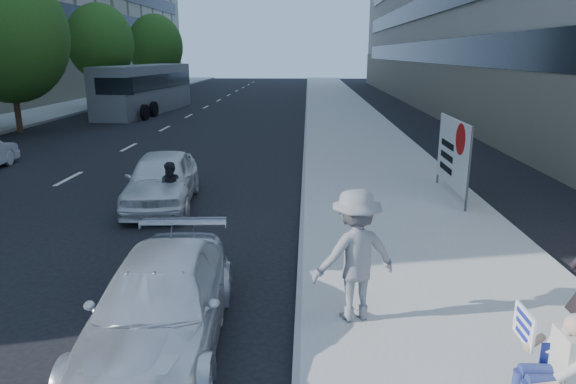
{
  "coord_description": "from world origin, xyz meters",
  "views": [
    {
      "loc": [
        1.57,
        -8.55,
        4.1
      ],
      "look_at": [
        1.2,
        1.06,
        1.5
      ],
      "focal_mm": 32.0,
      "sensor_mm": 36.0,
      "label": 1
    }
  ],
  "objects_px": {
    "jogger": "(355,255)",
    "motorcycle": "(173,192)",
    "protest_banner": "(453,153)",
    "parked_sedan": "(161,305)",
    "white_sedan_near": "(162,179)",
    "seated_protester": "(555,362)",
    "bus": "(146,89)"
  },
  "relations": [
    {
      "from": "jogger",
      "to": "motorcycle",
      "type": "height_order",
      "value": "jogger"
    },
    {
      "from": "protest_banner",
      "to": "jogger",
      "type": "bearing_deg",
      "value": -115.14
    },
    {
      "from": "protest_banner",
      "to": "parked_sedan",
      "type": "height_order",
      "value": "protest_banner"
    },
    {
      "from": "white_sedan_near",
      "to": "protest_banner",
      "type": "bearing_deg",
      "value": -1.88
    },
    {
      "from": "seated_protester",
      "to": "protest_banner",
      "type": "distance_m",
      "value": 9.46
    },
    {
      "from": "motorcycle",
      "to": "bus",
      "type": "xyz_separation_m",
      "value": [
        -8.05,
        23.94,
        1.0
      ]
    },
    {
      "from": "seated_protester",
      "to": "motorcycle",
      "type": "distance_m",
      "value": 9.88
    },
    {
      "from": "jogger",
      "to": "bus",
      "type": "relative_size",
      "value": 0.17
    },
    {
      "from": "protest_banner",
      "to": "parked_sedan",
      "type": "xyz_separation_m",
      "value": [
        -6.14,
        -7.78,
        -0.76
      ]
    },
    {
      "from": "jogger",
      "to": "bus",
      "type": "bearing_deg",
      "value": -87.86
    },
    {
      "from": "white_sedan_near",
      "to": "motorcycle",
      "type": "height_order",
      "value": "white_sedan_near"
    },
    {
      "from": "jogger",
      "to": "bus",
      "type": "xyz_separation_m",
      "value": [
        -12.26,
        29.42,
        0.46
      ]
    },
    {
      "from": "protest_banner",
      "to": "seated_protester",
      "type": "bearing_deg",
      "value": -98.32
    },
    {
      "from": "seated_protester",
      "to": "parked_sedan",
      "type": "distance_m",
      "value": 5.03
    },
    {
      "from": "protest_banner",
      "to": "white_sedan_near",
      "type": "bearing_deg",
      "value": -174.95
    },
    {
      "from": "white_sedan_near",
      "to": "motorcycle",
      "type": "xyz_separation_m",
      "value": [
        0.54,
        -0.93,
        -0.11
      ]
    },
    {
      "from": "jogger",
      "to": "parked_sedan",
      "type": "relative_size",
      "value": 0.46
    },
    {
      "from": "seated_protester",
      "to": "parked_sedan",
      "type": "xyz_separation_m",
      "value": [
        -4.78,
        1.56,
        -0.23
      ]
    },
    {
      "from": "white_sedan_near",
      "to": "bus",
      "type": "distance_m",
      "value": 24.22
    },
    {
      "from": "parked_sedan",
      "to": "motorcycle",
      "type": "distance_m",
      "value": 6.3
    },
    {
      "from": "parked_sedan",
      "to": "bus",
      "type": "distance_m",
      "value": 31.55
    },
    {
      "from": "white_sedan_near",
      "to": "motorcycle",
      "type": "relative_size",
      "value": 2.13
    },
    {
      "from": "seated_protester",
      "to": "parked_sedan",
      "type": "relative_size",
      "value": 0.29
    },
    {
      "from": "parked_sedan",
      "to": "jogger",
      "type": "bearing_deg",
      "value": 9.46
    },
    {
      "from": "parked_sedan",
      "to": "bus",
      "type": "xyz_separation_m",
      "value": [
        -9.46,
        30.08,
        0.99
      ]
    },
    {
      "from": "seated_protester",
      "to": "jogger",
      "type": "xyz_separation_m",
      "value": [
        -1.98,
        2.22,
        0.3
      ]
    },
    {
      "from": "protest_banner",
      "to": "motorcycle",
      "type": "relative_size",
      "value": 1.49
    },
    {
      "from": "parked_sedan",
      "to": "motorcycle",
      "type": "height_order",
      "value": "motorcycle"
    },
    {
      "from": "protest_banner",
      "to": "white_sedan_near",
      "type": "distance_m",
      "value": 8.15
    },
    {
      "from": "jogger",
      "to": "parked_sedan",
      "type": "bearing_deg",
      "value": -7.29
    },
    {
      "from": "seated_protester",
      "to": "motorcycle",
      "type": "relative_size",
      "value": 0.64
    },
    {
      "from": "seated_protester",
      "to": "jogger",
      "type": "distance_m",
      "value": 2.99
    }
  ]
}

